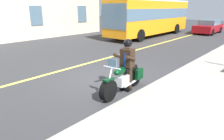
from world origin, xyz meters
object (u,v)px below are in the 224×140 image
object	(u,v)px
bus_near	(151,16)
car_silver	(208,27)
rider_main	(127,60)
motorcycle_main	(124,79)

from	to	relation	value
bus_near	car_silver	size ratio (longest dim) A/B	2.40
car_silver	bus_near	bearing A→B (deg)	-33.24
rider_main	car_silver	bearing A→B (deg)	-171.55
rider_main	motorcycle_main	bearing A→B (deg)	6.30
motorcycle_main	bus_near	distance (m)	13.94
rider_main	bus_near	world-z (taller)	bus_near
motorcycle_main	rider_main	xyz separation A→B (m)	(-0.19, -0.02, 0.58)
car_silver	rider_main	bearing A→B (deg)	8.45
bus_near	car_silver	distance (m)	6.82
rider_main	car_silver	xyz separation A→B (m)	(-17.76, -2.64, -0.35)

